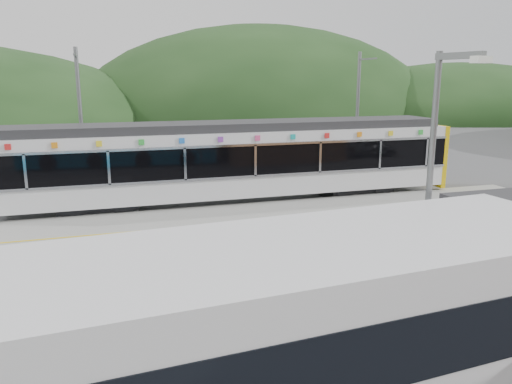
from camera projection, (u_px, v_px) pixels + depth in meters
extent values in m
plane|color=#4C4C4F|center=(292.00, 243.00, 17.47)|extent=(120.00, 120.00, 0.00)
ellipsoid|color=#1E3D19|center=(261.00, 118.00, 72.38)|extent=(52.00, 39.00, 26.00)
ellipsoid|color=#1E3D19|center=(456.00, 117.00, 75.08)|extent=(44.00, 33.00, 16.00)
cube|color=#9E9E99|center=(263.00, 215.00, 20.52)|extent=(26.00, 3.20, 0.30)
cube|color=yellow|center=(273.00, 220.00, 19.27)|extent=(26.00, 0.10, 0.01)
cube|color=black|center=(99.00, 207.00, 21.16)|extent=(3.20, 2.20, 0.56)
cube|color=black|center=(353.00, 189.00, 24.59)|extent=(3.20, 2.20, 0.56)
cube|color=silver|center=(235.00, 182.00, 22.71)|extent=(20.00, 2.90, 0.92)
cube|color=black|center=(235.00, 156.00, 22.44)|extent=(20.00, 2.96, 1.45)
cube|color=silver|center=(244.00, 177.00, 21.20)|extent=(20.00, 0.05, 0.10)
cube|color=silver|center=(244.00, 145.00, 20.90)|extent=(20.00, 0.05, 0.10)
cube|color=silver|center=(235.00, 135.00, 22.23)|extent=(20.00, 2.90, 0.45)
cube|color=#2D2D30|center=(235.00, 126.00, 22.14)|extent=(19.40, 2.50, 0.36)
cube|color=#E1B90B|center=(427.00, 153.00, 25.41)|extent=(0.24, 2.92, 3.00)
cube|color=silver|center=(25.00, 172.00, 18.62)|extent=(0.10, 0.05, 1.35)
cube|color=silver|center=(109.00, 168.00, 19.47)|extent=(0.10, 0.05, 1.35)
cube|color=silver|center=(185.00, 164.00, 20.33)|extent=(0.10, 0.05, 1.35)
cube|color=silver|center=(255.00, 161.00, 21.19)|extent=(0.10, 0.05, 1.35)
cube|color=silver|center=(320.00, 157.00, 22.05)|extent=(0.10, 0.05, 1.35)
cube|color=silver|center=(380.00, 154.00, 22.90)|extent=(0.10, 0.05, 1.35)
cube|color=silver|center=(427.00, 152.00, 23.62)|extent=(0.10, 0.05, 1.35)
cube|color=red|center=(8.00, 147.00, 18.27)|extent=(0.22, 0.04, 0.22)
cube|color=orange|center=(54.00, 145.00, 18.73)|extent=(0.22, 0.04, 0.22)
cube|color=yellow|center=(99.00, 144.00, 19.19)|extent=(0.22, 0.04, 0.22)
cube|color=green|center=(141.00, 142.00, 19.64)|extent=(0.22, 0.04, 0.22)
cube|color=blue|center=(182.00, 141.00, 20.10)|extent=(0.22, 0.04, 0.22)
cube|color=purple|center=(221.00, 139.00, 20.56)|extent=(0.22, 0.04, 0.22)
cube|color=#E54C8C|center=(258.00, 138.00, 21.01)|extent=(0.22, 0.04, 0.22)
cube|color=#19A5A5|center=(293.00, 137.00, 21.47)|extent=(0.22, 0.04, 0.22)
cube|color=red|center=(327.00, 136.00, 21.93)|extent=(0.22, 0.04, 0.22)
cube|color=orange|center=(360.00, 134.00, 22.39)|extent=(0.22, 0.04, 0.22)
cube|color=yellow|center=(391.00, 133.00, 22.84)|extent=(0.22, 0.04, 0.22)
cube|color=green|center=(421.00, 132.00, 23.30)|extent=(0.22, 0.04, 0.22)
cylinder|color=slate|center=(81.00, 126.00, 22.71)|extent=(0.18, 0.18, 7.00)
cube|color=slate|center=(75.00, 55.00, 21.28)|extent=(0.08, 1.80, 0.08)
cylinder|color=slate|center=(357.00, 119.00, 26.71)|extent=(0.18, 0.18, 7.00)
cube|color=slate|center=(367.00, 59.00, 25.28)|extent=(0.08, 1.80, 0.08)
cube|color=black|center=(196.00, 331.00, 6.54)|extent=(12.70, 3.83, 0.91)
cube|color=silver|center=(194.00, 279.00, 6.38)|extent=(12.69, 3.79, 0.57)
cylinder|color=slate|center=(427.00, 212.00, 9.85)|extent=(0.12, 0.12, 6.13)
cube|color=slate|center=(456.00, 56.00, 8.77)|extent=(0.30, 1.03, 0.12)
cube|color=silver|center=(474.00, 59.00, 8.35)|extent=(0.38, 0.24, 0.12)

